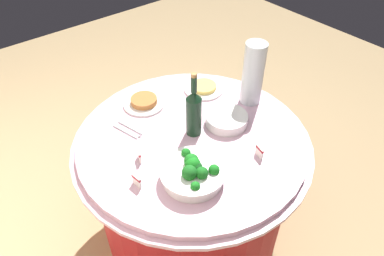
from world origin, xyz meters
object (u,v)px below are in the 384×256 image
object	(u,v)px
label_placard_front	(136,180)
serving_tongs	(128,130)
food_plate_peanuts	(144,102)
label_placard_rear	(259,151)
plate_stack	(227,119)
label_placard_mid	(139,155)
food_plate_noodles	(204,88)
wine_bottle	(194,112)
decorative_fruit_vase	(253,77)
broccoli_bowl	(193,172)

from	to	relation	value
label_placard_front	serving_tongs	bearing A→B (deg)	-25.80
serving_tongs	food_plate_peanuts	xyz separation A→B (m)	(0.13, -0.18, 0.01)
label_placard_rear	food_plate_peanuts	bearing A→B (deg)	16.05
plate_stack	label_placard_mid	distance (m)	0.48
food_plate_noodles	label_placard_mid	world-z (taller)	label_placard_mid
wine_bottle	decorative_fruit_vase	world-z (taller)	decorative_fruit_vase
plate_stack	label_placard_front	distance (m)	0.56
wine_bottle	serving_tongs	bearing A→B (deg)	48.99
broccoli_bowl	label_placard_mid	size ratio (longest dim) A/B	5.09
decorative_fruit_vase	label_placard_front	xyz separation A→B (m)	(-0.11, 0.79, -0.12)
serving_tongs	food_plate_noodles	world-z (taller)	food_plate_noodles
broccoli_bowl	plate_stack	bearing A→B (deg)	-63.81
label_placard_rear	label_placard_mid	bearing A→B (deg)	52.95
plate_stack	label_placard_rear	distance (m)	0.26
food_plate_peanuts	label_placard_front	world-z (taller)	label_placard_front
serving_tongs	label_placard_front	size ratio (longest dim) A/B	3.03
plate_stack	label_placard_rear	world-z (taller)	label_placard_rear
serving_tongs	broccoli_bowl	bearing A→B (deg)	-173.53
broccoli_bowl	label_placard_mid	distance (m)	0.26
plate_stack	label_placard_mid	size ratio (longest dim) A/B	3.82
food_plate_peanuts	serving_tongs	bearing A→B (deg)	125.88
food_plate_peanuts	label_placard_mid	bearing A→B (deg)	143.63
wine_bottle	food_plate_peanuts	bearing A→B (deg)	10.47
wine_bottle	label_placard_rear	size ratio (longest dim) A/B	6.11
decorative_fruit_vase	label_placard_front	distance (m)	0.81
label_placard_mid	food_plate_noodles	bearing A→B (deg)	-68.31
serving_tongs	label_placard_front	bearing A→B (deg)	154.20
wine_bottle	label_placard_rear	xyz separation A→B (m)	(-0.31, -0.12, -0.10)
decorative_fruit_vase	food_plate_noodles	world-z (taller)	decorative_fruit_vase
label_placard_front	label_placard_mid	world-z (taller)	same
wine_bottle	food_plate_peanuts	size ratio (longest dim) A/B	1.53
decorative_fruit_vase	food_plate_noodles	bearing A→B (deg)	28.48
wine_bottle	decorative_fruit_vase	xyz separation A→B (m)	(0.01, -0.40, 0.02)
plate_stack	wine_bottle	xyz separation A→B (m)	(0.05, 0.17, 0.10)
plate_stack	label_placard_front	bearing A→B (deg)	95.53
food_plate_peanuts	broccoli_bowl	bearing A→B (deg)	167.21
food_plate_noodles	label_placard_front	bearing A→B (deg)	117.49
broccoli_bowl	wine_bottle	distance (m)	0.31
label_placard_mid	label_placard_front	bearing A→B (deg)	142.51
broccoli_bowl	decorative_fruit_vase	bearing A→B (deg)	-68.24
plate_stack	food_plate_noodles	distance (m)	0.31
food_plate_peanuts	label_placard_rear	xyz separation A→B (m)	(-0.65, -0.19, 0.02)
decorative_fruit_vase	label_placard_mid	world-z (taller)	decorative_fruit_vase
plate_stack	serving_tongs	distance (m)	0.49
wine_bottle	food_plate_peanuts	world-z (taller)	wine_bottle
label_placard_front	label_placard_mid	bearing A→B (deg)	-37.49
wine_bottle	serving_tongs	world-z (taller)	wine_bottle
serving_tongs	label_placard_rear	bearing A→B (deg)	-144.96
food_plate_noodles	label_placard_front	xyz separation A→B (m)	(-0.35, 0.66, 0.02)
wine_bottle	serving_tongs	distance (m)	0.34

